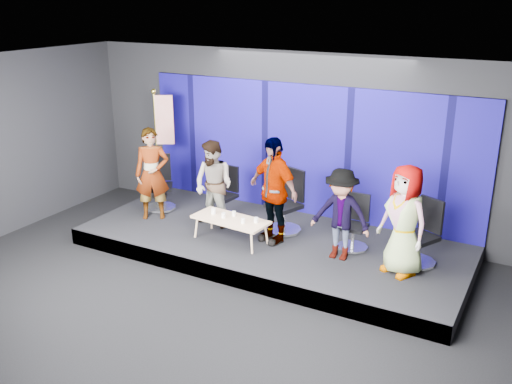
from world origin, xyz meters
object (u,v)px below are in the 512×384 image
at_px(chair_e, 421,243).
at_px(mug_a, 213,211).
at_px(chair_b, 224,201).
at_px(flag_stand, 162,142).
at_px(chair_a, 160,191).
at_px(panelist_a, 152,174).
at_px(panelist_d, 341,214).
at_px(panelist_b, 214,185).
at_px(chair_d, 354,231).
at_px(panelist_e, 404,220).
at_px(mug_c, 234,214).
at_px(mug_e, 256,220).
at_px(coffee_table, 231,220).
at_px(mug_b, 224,215).
at_px(chair_c, 286,211).
at_px(panelist_c, 273,190).
at_px(mug_d, 243,221).

height_order(chair_e, mug_a, chair_e).
distance_m(chair_b, mug_a, 0.95).
bearing_deg(flag_stand, chair_a, -88.10).
distance_m(panelist_a, panelist_d, 3.89).
bearing_deg(chair_b, panelist_b, -74.52).
bearing_deg(panelist_d, chair_d, 80.25).
distance_m(panelist_e, mug_c, 3.06).
xyz_separation_m(panelist_d, mug_c, (-1.97, -0.14, -0.31)).
relative_size(panelist_e, mug_e, 19.27).
relative_size(chair_e, flag_stand, 0.47).
distance_m(panelist_e, mug_e, 2.56).
xyz_separation_m(panelist_a, panelist_d, (3.88, 0.03, -0.12)).
xyz_separation_m(panelist_d, coffee_table, (-1.96, -0.28, -0.39)).
relative_size(chair_a, mug_b, 12.37).
xyz_separation_m(chair_e, mug_c, (-3.22, -0.58, 0.11)).
xyz_separation_m(chair_c, mug_e, (-0.19, -0.83, 0.09)).
relative_size(panelist_d, coffee_table, 1.09).
distance_m(chair_a, mug_c, 2.19).
bearing_deg(mug_e, mug_a, -179.61).
relative_size(panelist_c, mug_e, 20.67).
xyz_separation_m(chair_b, flag_stand, (-1.76, 0.36, 0.92)).
bearing_deg(chair_a, chair_c, -30.94).
xyz_separation_m(panelist_c, chair_e, (2.55, 0.34, -0.60)).
bearing_deg(panelist_e, flag_stand, -163.80).
bearing_deg(mug_e, mug_c, 170.54).
height_order(panelist_a, panelist_d, panelist_a).
bearing_deg(panelist_d, panelist_e, -1.56).
xyz_separation_m(chair_c, coffee_table, (-0.67, -0.88, 0.00)).
relative_size(panelist_e, mug_d, 20.62).
xyz_separation_m(mug_e, flag_stand, (-2.95, 1.24, 0.78)).
bearing_deg(mug_d, chair_d, 26.01).
xyz_separation_m(chair_a, mug_e, (2.61, -0.66, 0.11)).
height_order(chair_a, panelist_e, panelist_e).
bearing_deg(mug_a, chair_e, 10.47).
bearing_deg(chair_b, coffee_table, -46.54).
xyz_separation_m(panelist_a, mug_d, (2.23, -0.33, -0.43)).
bearing_deg(chair_d, mug_a, -163.40).
height_order(panelist_a, mug_b, panelist_a).
distance_m(chair_c, panelist_d, 1.48).
distance_m(coffee_table, mug_d, 0.32).
relative_size(panelist_a, flag_stand, 0.76).
distance_m(coffee_table, mug_a, 0.41).
height_order(chair_b, flag_stand, flag_stand).
bearing_deg(chair_e, mug_b, -140.47).
xyz_separation_m(chair_b, panelist_b, (0.08, -0.50, 0.50)).
bearing_deg(panelist_d, mug_a, -174.33).
height_order(chair_e, mug_b, chair_e).
distance_m(chair_a, mug_e, 2.70).
height_order(panelist_a, panelist_b, panelist_a).
xyz_separation_m(mug_a, flag_stand, (-2.07, 1.24, 0.77)).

